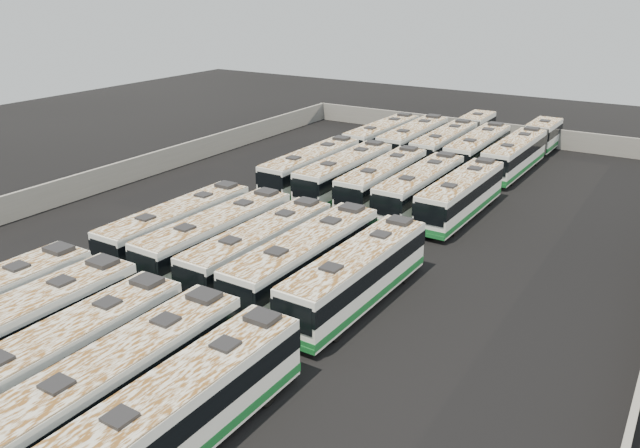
# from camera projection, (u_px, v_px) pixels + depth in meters

# --- Properties ---
(ground) EXTENTS (140.00, 140.00, 0.00)m
(ground) POSITION_uv_depth(u_px,v_px,m) (321.00, 236.00, 45.99)
(ground) COLOR black
(ground) RESTS_ON ground
(perimeter_wall) EXTENTS (45.20, 73.20, 2.20)m
(perimeter_wall) POSITION_uv_depth(u_px,v_px,m) (321.00, 223.00, 45.60)
(perimeter_wall) COLOR slate
(perimeter_wall) RESTS_ON ground
(bus_front_left) EXTENTS (2.79, 13.10, 3.69)m
(bus_front_left) POSITION_uv_depth(u_px,v_px,m) (15.00, 334.00, 29.61)
(bus_front_left) COLOR white
(bus_front_left) RESTS_ON ground
(bus_front_center) EXTENTS (2.84, 12.80, 3.60)m
(bus_front_center) POSITION_uv_depth(u_px,v_px,m) (62.00, 359.00, 27.71)
(bus_front_center) COLOR white
(bus_front_center) RESTS_ON ground
(bus_front_right) EXTENTS (2.76, 12.92, 3.64)m
(bus_front_right) POSITION_uv_depth(u_px,v_px,m) (120.00, 382.00, 26.13)
(bus_front_right) COLOR white
(bus_front_right) RESTS_ON ground
(bus_front_far_right) EXTENTS (2.84, 12.78, 3.59)m
(bus_front_far_right) POSITION_uv_depth(u_px,v_px,m) (181.00, 411.00, 24.37)
(bus_front_far_right) COLOR white
(bus_front_far_right) RESTS_ON ground
(bus_midfront_far_left) EXTENTS (2.70, 12.57, 3.54)m
(bus_midfront_far_left) POSITION_uv_depth(u_px,v_px,m) (178.00, 227.00, 42.89)
(bus_midfront_far_left) COLOR white
(bus_midfront_far_left) RESTS_ON ground
(bus_midfront_left) EXTENTS (3.01, 12.86, 3.61)m
(bus_midfront_left) POSITION_uv_depth(u_px,v_px,m) (217.00, 237.00, 41.09)
(bus_midfront_left) COLOR white
(bus_midfront_left) RESTS_ON ground
(bus_midfront_center) EXTENTS (2.86, 12.67, 3.56)m
(bus_midfront_center) POSITION_uv_depth(u_px,v_px,m) (260.00, 249.00, 39.27)
(bus_midfront_center) COLOR white
(bus_midfront_center) RESTS_ON ground
(bus_midfront_right) EXTENTS (2.96, 13.20, 3.71)m
(bus_midfront_right) POSITION_uv_depth(u_px,v_px,m) (305.00, 260.00, 37.54)
(bus_midfront_right) COLOR white
(bus_midfront_right) RESTS_ON ground
(bus_midfront_far_right) EXTENTS (2.95, 12.85, 3.61)m
(bus_midfront_far_right) POSITION_uv_depth(u_px,v_px,m) (357.00, 275.00, 35.71)
(bus_midfront_far_right) COLOR white
(bus_midfront_far_right) RESTS_ON ground
(bus_midback_far_left) EXTENTS (2.76, 12.95, 3.65)m
(bus_midback_far_left) POSITION_uv_depth(u_px,v_px,m) (311.00, 168.00, 56.33)
(bus_midback_far_left) COLOR white
(bus_midback_far_left) RESTS_ON ground
(bus_midback_left) EXTENTS (2.77, 12.95, 3.65)m
(bus_midback_left) POSITION_uv_depth(u_px,v_px,m) (345.00, 174.00, 54.59)
(bus_midback_left) COLOR white
(bus_midback_left) RESTS_ON ground
(bus_midback_center) EXTENTS (2.93, 12.78, 3.59)m
(bus_midback_center) POSITION_uv_depth(u_px,v_px,m) (383.00, 180.00, 52.85)
(bus_midback_center) COLOR white
(bus_midback_center) RESTS_ON ground
(bus_midback_right) EXTENTS (2.74, 12.71, 3.58)m
(bus_midback_right) POSITION_uv_depth(u_px,v_px,m) (420.00, 188.00, 50.94)
(bus_midback_right) COLOR white
(bus_midback_right) RESTS_ON ground
(bus_midback_far_right) EXTENTS (2.87, 12.64, 3.55)m
(bus_midback_far_right) POSITION_uv_depth(u_px,v_px,m) (461.00, 195.00, 49.24)
(bus_midback_far_right) COLOR white
(bus_midback_far_right) RESTS_ON ground
(bus_back_far_left) EXTENTS (2.99, 12.73, 3.57)m
(bus_back_far_left) POSITION_uv_depth(u_px,v_px,m) (382.00, 137.00, 67.63)
(bus_back_far_left) COLOR white
(bus_back_far_left) RESTS_ON ground
(bus_back_left) EXTENTS (2.98, 13.09, 3.68)m
(bus_back_left) POSITION_uv_depth(u_px,v_px,m) (414.00, 141.00, 66.06)
(bus_back_left) COLOR white
(bus_back_left) RESTS_ON ground
(bus_back_center) EXTENTS (2.88, 19.70, 3.57)m
(bus_back_center) POSITION_uv_depth(u_px,v_px,m) (456.00, 139.00, 66.90)
(bus_back_center) COLOR white
(bus_back_center) RESTS_ON ground
(bus_back_right) EXTENTS (2.82, 12.95, 3.65)m
(bus_back_right) POSITION_uv_depth(u_px,v_px,m) (478.00, 150.00, 62.37)
(bus_back_right) COLOR white
(bus_back_right) RESTS_ON ground
(bus_back_far_right) EXTENTS (3.08, 19.77, 3.58)m
(bus_back_far_right) POSITION_uv_depth(u_px,v_px,m) (525.00, 148.00, 63.33)
(bus_back_far_right) COLOR white
(bus_back_far_right) RESTS_ON ground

